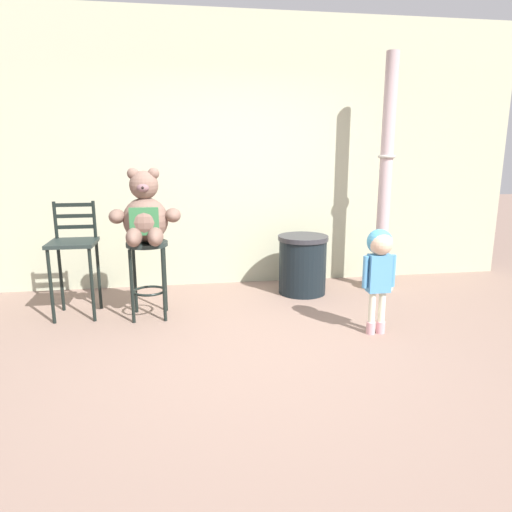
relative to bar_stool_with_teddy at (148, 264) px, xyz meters
The scene contains 8 objects.
ground_plane 1.46m from the bar_stool_with_teddy, 49.46° to the right, with size 24.00×24.00×0.00m, color #846A5D.
building_wall 1.80m from the bar_stool_with_teddy, 53.56° to the left, with size 7.00×0.30×3.08m, color #AEB194.
bar_stool_with_teddy is the anchor object (origin of this frame).
teddy_bear 0.47m from the bar_stool_with_teddy, 90.00° to the right, with size 0.65×0.58×0.68m.
child_walking 2.13m from the bar_stool_with_teddy, 20.25° to the right, with size 0.29×0.23×0.93m.
trash_bin 1.74m from the bar_stool_with_teddy, 17.44° to the left, with size 0.56×0.56×0.66m.
lamppost 2.69m from the bar_stool_with_teddy, 12.02° to the left, with size 0.33×0.33×2.60m.
bar_chair_empty 0.73m from the bar_stool_with_teddy, 166.87° to the left, with size 0.43×0.43×1.10m.
Camera 1 is at (-0.54, -3.33, 1.59)m, focal length 32.47 mm.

